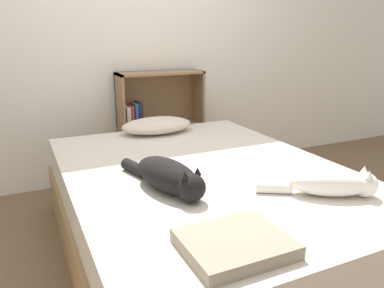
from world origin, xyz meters
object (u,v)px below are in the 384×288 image
object	(u,v)px
bed	(203,213)
bookshelf	(157,124)
cat_light	(333,183)
pillow	(157,125)
cat_dark	(169,176)

from	to	relation	value
bed	bookshelf	bearing A→B (deg)	81.25
cat_light	bookshelf	xyz separation A→B (m)	(-0.17, 1.91, -0.11)
pillow	cat_light	bearing A→B (deg)	-76.40
cat_light	bookshelf	bearing A→B (deg)	125.53
bed	cat_dark	world-z (taller)	cat_dark
bed	pillow	size ratio (longest dim) A/B	3.85
cat_light	cat_dark	world-z (taller)	cat_dark
bed	pillow	distance (m)	0.91
bed	cat_dark	bearing A→B (deg)	-144.56
bed	cat_light	bearing A→B (deg)	-57.15
pillow	cat_light	xyz separation A→B (m)	(0.35, -1.43, 0.00)
pillow	cat_dark	distance (m)	1.10
cat_dark	bed	bearing A→B (deg)	110.08
bookshelf	cat_light	bearing A→B (deg)	-84.94
bookshelf	bed	bearing A→B (deg)	-98.75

